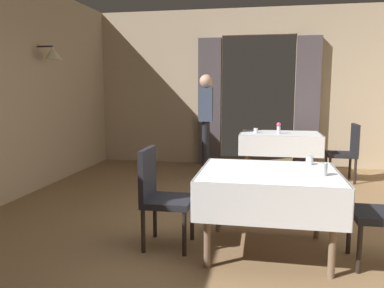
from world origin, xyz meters
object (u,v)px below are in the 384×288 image
glass_far_b (256,130)px  chair_mid_left (160,192)px  glass_mid_a (310,160)px  glass_mid_b (323,169)px  chair_far_right (347,150)px  person_waiter_by_doorway (206,116)px  dining_table_far (280,139)px  dining_table_mid (269,183)px  flower_vase_far (279,128)px

glass_far_b → chair_mid_left: bearing=-104.7°
glass_mid_a → glass_mid_b: 0.47m
chair_far_right → glass_far_b: bearing=177.0°
glass_mid_a → chair_far_right: bearing=71.6°
glass_far_b → person_waiter_by_doorway: 0.87m
dining_table_far → glass_mid_b: (0.22, -3.22, 0.16)m
chair_mid_left → glass_mid_b: size_ratio=8.55×
glass_mid_b → glass_far_b: bearing=101.0°
chair_far_right → glass_far_b: 1.47m
chair_far_right → dining_table_mid: bearing=-112.9°
chair_mid_left → dining_table_mid: bearing=2.4°
dining_table_far → glass_mid_a: glass_mid_a is taller
chair_far_right → person_waiter_by_doorway: bearing=-178.9°
dining_table_mid → glass_mid_a: (0.39, 0.36, 0.15)m
person_waiter_by_doorway → chair_mid_left: bearing=-89.7°
flower_vase_far → glass_mid_b: bearing=-85.5°
chair_far_right → flower_vase_far: (-1.07, 0.03, 0.34)m
chair_far_right → glass_far_b: (-1.44, 0.08, 0.28)m
flower_vase_far → chair_mid_left: bearing=-111.2°
glass_mid_a → glass_far_b: bearing=101.8°
dining_table_far → chair_mid_left: 3.39m
glass_mid_b → flower_vase_far: flower_vase_far is taller
flower_vase_far → glass_far_b: bearing=172.5°
glass_mid_a → glass_far_b: size_ratio=1.07×
glass_mid_b → person_waiter_by_doorway: 3.39m
dining_table_mid → glass_far_b: glass_far_b is taller
chair_far_right → person_waiter_by_doorway: person_waiter_by_doorway is taller
dining_table_mid → flower_vase_far: size_ratio=6.53×
dining_table_mid → dining_table_far: (0.22, 3.12, -0.00)m
chair_mid_left → glass_mid_b: (1.44, -0.06, 0.29)m
chair_mid_left → glass_mid_a: 1.47m
dining_table_mid → glass_far_b: size_ratio=15.09×
dining_table_far → person_waiter_by_doorway: person_waiter_by_doorway is taller
glass_mid_b → person_waiter_by_doorway: person_waiter_by_doorway is taller
flower_vase_far → glass_far_b: 0.38m
chair_mid_left → glass_mid_b: bearing=-2.5°
chair_far_right → glass_mid_a: chair_far_right is taller
chair_mid_left → glass_far_b: (0.82, 3.12, 0.28)m
chair_mid_left → glass_far_b: size_ratio=11.50×
chair_far_right → glass_mid_a: (-0.88, -2.64, 0.28)m
person_waiter_by_doorway → dining_table_mid: bearing=-71.2°
chair_mid_left → dining_table_far: bearing=69.0°
person_waiter_by_doorway → glass_mid_b: bearing=-64.7°
glass_mid_b → person_waiter_by_doorway: (-1.45, 3.06, 0.22)m
chair_far_right → glass_mid_a: size_ratio=10.73×
dining_table_far → chair_far_right: bearing=-6.5°
dining_table_mid → glass_mid_b: glass_mid_b is taller
glass_mid_a → dining_table_mid: bearing=-136.8°
glass_mid_b → flower_vase_far: bearing=94.5°
chair_far_right → glass_mid_b: size_ratio=8.55×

